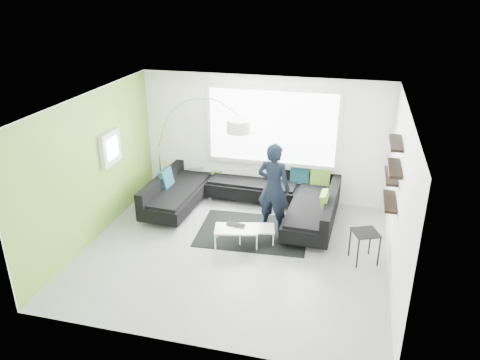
% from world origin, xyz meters
% --- Properties ---
extents(ground, '(5.50, 5.50, 0.00)m').
position_xyz_m(ground, '(0.00, 0.00, 0.00)').
color(ground, gray).
rests_on(ground, ground).
extents(room_shell, '(5.54, 5.04, 2.82)m').
position_xyz_m(room_shell, '(0.04, 0.21, 1.81)').
color(room_shell, white).
rests_on(room_shell, ground).
extents(sectional_sofa, '(3.97, 2.55, 0.83)m').
position_xyz_m(sectional_sofa, '(-0.20, 1.52, 0.37)').
color(sectional_sofa, black).
rests_on(sectional_sofa, ground).
extents(rug, '(2.25, 1.69, 0.01)m').
position_xyz_m(rug, '(0.17, 0.78, 0.01)').
color(rug, black).
rests_on(rug, ground).
extents(coffee_table, '(1.16, 0.82, 0.34)m').
position_xyz_m(coffee_table, '(0.15, 0.36, 0.17)').
color(coffee_table, white).
rests_on(coffee_table, ground).
extents(arc_lamp, '(2.43, 1.40, 2.43)m').
position_xyz_m(arc_lamp, '(-2.29, 1.97, 1.21)').
color(arc_lamp, white).
rests_on(arc_lamp, ground).
extents(side_table, '(0.56, 0.56, 0.59)m').
position_xyz_m(side_table, '(2.32, 0.25, 0.30)').
color(side_table, black).
rests_on(side_table, ground).
extents(person, '(0.84, 0.70, 1.83)m').
position_xyz_m(person, '(0.53, 0.99, 0.92)').
color(person, black).
rests_on(person, ground).
extents(laptop, '(0.44, 0.35, 0.03)m').
position_xyz_m(laptop, '(-0.08, 0.31, 0.36)').
color(laptop, black).
rests_on(laptop, coffee_table).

